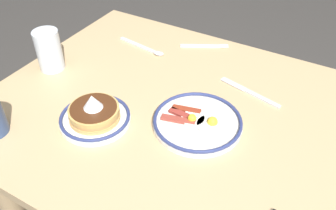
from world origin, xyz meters
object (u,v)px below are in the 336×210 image
object	(u,v)px
plate_near_main	(198,122)
drinking_glass	(49,52)
butter_knife	(250,92)
fork_near	(205,46)
plate_center_pancakes	(95,115)
tea_spoon	(147,49)

from	to	relation	value
plate_near_main	drinking_glass	distance (m)	0.56
drinking_glass	butter_knife	distance (m)	0.67
drinking_glass	butter_knife	bearing A→B (deg)	-162.45
fork_near	butter_knife	bearing A→B (deg)	142.74
butter_knife	fork_near	bearing A→B (deg)	-37.26
plate_center_pancakes	plate_near_main	bearing A→B (deg)	-153.28
plate_center_pancakes	fork_near	xyz separation A→B (m)	(-0.09, -0.53, -0.02)
plate_near_main	plate_center_pancakes	bearing A→B (deg)	26.72
drinking_glass	butter_knife	size ratio (longest dim) A/B	0.65
plate_near_main	fork_near	world-z (taller)	plate_near_main
butter_knife	plate_near_main	bearing A→B (deg)	70.56
plate_center_pancakes	fork_near	distance (m)	0.54
fork_near	butter_knife	world-z (taller)	same
tea_spoon	plate_center_pancakes	bearing A→B (deg)	101.57
drinking_glass	plate_center_pancakes	bearing A→B (deg)	154.31
plate_center_pancakes	drinking_glass	size ratio (longest dim) A/B	1.46
plate_near_main	fork_near	size ratio (longest dim) A/B	1.52
butter_knife	tea_spoon	size ratio (longest dim) A/B	1.03
drinking_glass	butter_knife	xyz separation A→B (m)	(-0.63, -0.20, -0.06)
plate_center_pancakes	butter_knife	distance (m)	0.48
drinking_glass	tea_spoon	world-z (taller)	drinking_glass
plate_center_pancakes	fork_near	world-z (taller)	plate_center_pancakes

